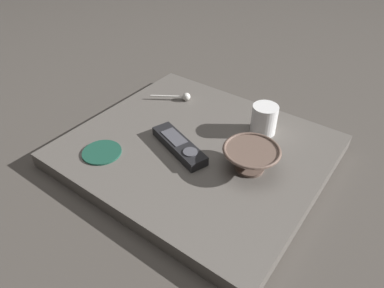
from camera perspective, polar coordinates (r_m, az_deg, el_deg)
The scene contains 7 objects.
ground_plane at distance 0.96m, azimuth 0.79°, elevation -2.06°, with size 6.00×6.00×0.00m, color #47423D.
table at distance 0.95m, azimuth 0.81°, elevation -1.10°, with size 0.66×0.58×0.04m.
cereal_bowl at distance 0.85m, azimuth 9.82°, elevation -2.08°, with size 0.14×0.14×0.06m.
coffee_mug at distance 0.98m, azimuth 11.84°, elevation 4.02°, with size 0.07×0.07×0.08m.
teaspoon at distance 1.13m, azimuth -1.50°, elevation 7.84°, with size 0.11×0.08×0.03m.
tv_remote_near at distance 0.91m, azimuth -2.15°, elevation -0.23°, with size 0.20×0.11×0.03m.
drink_coaster at distance 0.94m, azimuth -14.69°, elevation -1.32°, with size 0.10×0.10×0.01m.
Camera 1 is at (0.43, -0.60, 0.62)m, focal length 32.22 mm.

